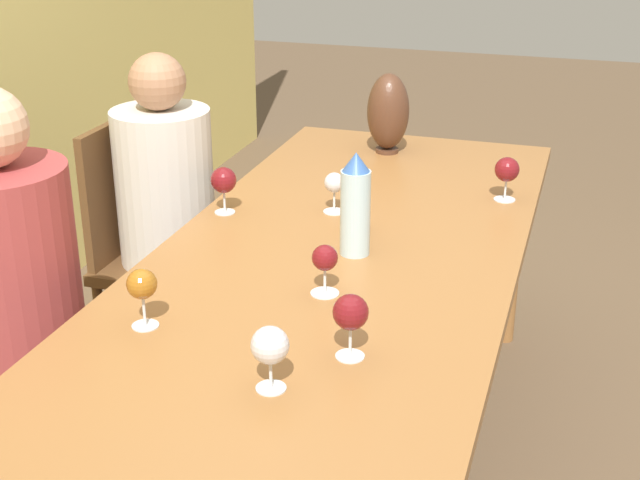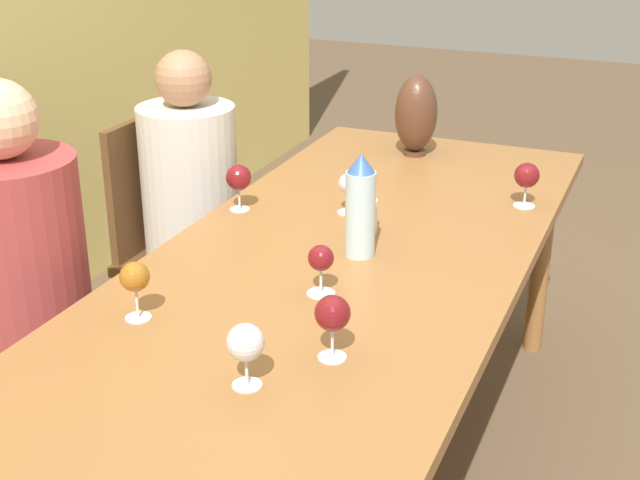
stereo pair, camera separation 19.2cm
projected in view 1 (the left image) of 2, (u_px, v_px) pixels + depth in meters
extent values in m
cube|color=#936033|center=(331.00, 268.00, 2.38)|extent=(2.48, 0.97, 0.04)
cylinder|color=#936033|center=(512.00, 255.00, 3.43)|extent=(0.07, 0.07, 0.74)
cylinder|color=#936033|center=(321.00, 232.00, 3.64)|extent=(0.07, 0.07, 0.74)
cylinder|color=#ADCCD6|center=(355.00, 213.00, 2.38)|extent=(0.08, 0.08, 0.23)
cone|color=#33599E|center=(356.00, 162.00, 2.32)|extent=(0.07, 0.07, 0.05)
cylinder|color=silver|center=(356.00, 215.00, 2.55)|extent=(0.07, 0.07, 0.10)
cylinder|color=#4C2D1E|center=(387.00, 150.00, 3.27)|extent=(0.08, 0.08, 0.01)
ellipsoid|color=#4C2D1E|center=(388.00, 111.00, 3.21)|extent=(0.15, 0.15, 0.28)
cylinder|color=silver|center=(350.00, 356.00, 1.91)|extent=(0.06, 0.06, 0.00)
cylinder|color=silver|center=(350.00, 341.00, 1.90)|extent=(0.01, 0.01, 0.07)
sphere|color=maroon|center=(351.00, 312.00, 1.87)|extent=(0.08, 0.08, 0.08)
cylinder|color=silver|center=(334.00, 212.00, 2.71)|extent=(0.07, 0.07, 0.00)
cylinder|color=silver|center=(334.00, 201.00, 2.69)|extent=(0.01, 0.01, 0.07)
sphere|color=silver|center=(334.00, 183.00, 2.67)|extent=(0.06, 0.06, 0.06)
cylinder|color=silver|center=(504.00, 199.00, 2.81)|extent=(0.07, 0.07, 0.00)
cylinder|color=silver|center=(505.00, 189.00, 2.79)|extent=(0.01, 0.01, 0.06)
sphere|color=maroon|center=(507.00, 169.00, 2.77)|extent=(0.08, 0.08, 0.08)
cylinder|color=silver|center=(225.00, 212.00, 2.70)|extent=(0.06, 0.06, 0.00)
cylinder|color=silver|center=(224.00, 201.00, 2.69)|extent=(0.01, 0.01, 0.07)
sphere|color=maroon|center=(223.00, 180.00, 2.66)|extent=(0.08, 0.08, 0.08)
cylinder|color=silver|center=(271.00, 388.00, 1.79)|extent=(0.06, 0.06, 0.00)
cylinder|color=silver|center=(271.00, 374.00, 1.78)|extent=(0.01, 0.01, 0.06)
sphere|color=silver|center=(270.00, 345.00, 1.76)|extent=(0.08, 0.08, 0.08)
cylinder|color=silver|center=(145.00, 326.00, 2.04)|extent=(0.06, 0.06, 0.00)
cylinder|color=silver|center=(144.00, 310.00, 2.02)|extent=(0.01, 0.01, 0.07)
sphere|color=#995B19|center=(142.00, 284.00, 2.00)|extent=(0.07, 0.07, 0.07)
cylinder|color=silver|center=(325.00, 293.00, 2.19)|extent=(0.07, 0.07, 0.00)
cylinder|color=silver|center=(325.00, 280.00, 2.18)|extent=(0.01, 0.01, 0.07)
sphere|color=maroon|center=(325.00, 258.00, 2.16)|extent=(0.06, 0.06, 0.06)
cube|color=brown|center=(26.00, 391.00, 2.42)|extent=(0.44, 0.44, 0.04)
cylinder|color=brown|center=(129.00, 434.00, 2.62)|extent=(0.04, 0.04, 0.41)
cylinder|color=brown|center=(18.00, 412.00, 2.72)|extent=(0.04, 0.04, 0.41)
cube|color=brown|center=(170.00, 264.00, 3.19)|extent=(0.44, 0.44, 0.04)
cube|color=brown|center=(114.00, 190.00, 3.14)|extent=(0.40, 0.03, 0.48)
cylinder|color=brown|center=(200.00, 353.00, 3.06)|extent=(0.04, 0.04, 0.41)
cylinder|color=brown|center=(242.00, 305.00, 3.39)|extent=(0.04, 0.04, 0.41)
cylinder|color=brown|center=(102.00, 337.00, 3.16)|extent=(0.04, 0.04, 0.41)
cylinder|color=brown|center=(152.00, 292.00, 3.49)|extent=(0.04, 0.04, 0.41)
cube|color=#2D2D38|center=(55.00, 458.00, 2.48)|extent=(0.27, 0.20, 0.45)
cylinder|color=#993838|center=(9.00, 282.00, 2.29)|extent=(0.36, 0.36, 0.62)
cube|color=#2D2D38|center=(189.00, 318.00, 3.25)|extent=(0.25, 0.19, 0.45)
cylinder|color=beige|center=(165.00, 187.00, 3.07)|extent=(0.34, 0.34, 0.54)
sphere|color=#9E7051|center=(157.00, 82.00, 2.93)|extent=(0.19, 0.19, 0.19)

